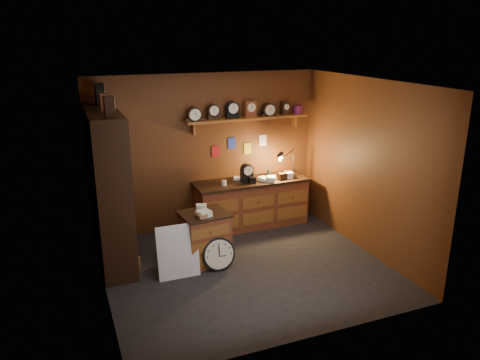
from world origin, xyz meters
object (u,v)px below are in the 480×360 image
workbench (251,200)px  low_cabinet (205,236)px  big_round_clock (219,254)px  shelving_unit (106,182)px

workbench → low_cabinet: workbench is taller
low_cabinet → big_round_clock: 0.37m
low_cabinet → big_round_clock: bearing=-76.9°
workbench → big_round_clock: (-1.10, -1.35, -0.23)m
workbench → low_cabinet: size_ratio=2.33×
big_round_clock → shelving_unit: bearing=148.7°
shelving_unit → workbench: 2.67m
low_cabinet → workbench: bearing=34.3°
shelving_unit → big_round_clock: size_ratio=5.18×
low_cabinet → big_round_clock: (0.11, -0.30, -0.18)m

